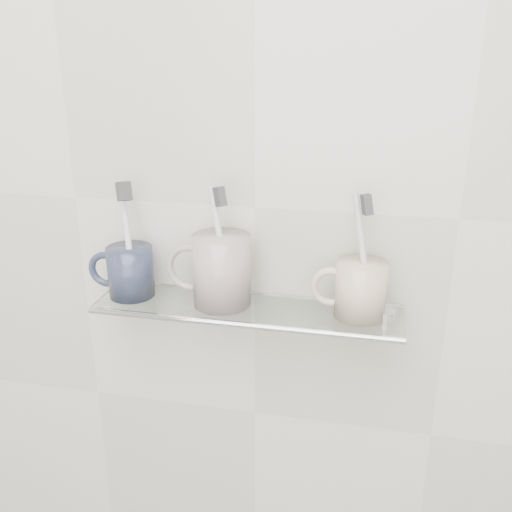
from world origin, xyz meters
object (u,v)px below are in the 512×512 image
(shelf_glass, at_px, (247,309))
(mug_left, at_px, (131,272))
(mug_right, at_px, (361,289))
(mug_center, at_px, (222,270))

(shelf_glass, bearing_deg, mug_left, 178.57)
(shelf_glass, xyz_separation_m, mug_left, (-0.20, 0.00, 0.05))
(mug_right, bearing_deg, mug_center, 157.67)
(mug_left, relative_size, mug_center, 0.73)
(shelf_glass, bearing_deg, mug_right, 1.59)
(shelf_glass, height_order, mug_center, mug_center)
(mug_left, bearing_deg, mug_center, 4.43)
(shelf_glass, distance_m, mug_center, 0.08)
(shelf_glass, height_order, mug_right, mug_right)
(mug_left, bearing_deg, shelf_glass, 3.01)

